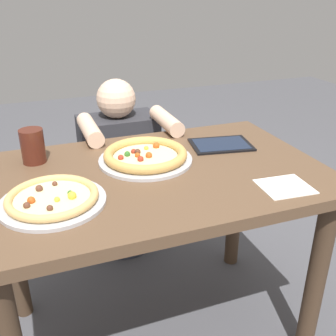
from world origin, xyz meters
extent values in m
plane|color=#4C4C51|center=(0.00, 0.00, 0.00)|extent=(8.00, 8.00, 0.00)
cube|color=brown|center=(0.00, 0.00, 0.73)|extent=(1.21, 0.77, 0.04)
cylinder|color=#443122|center=(0.52, -0.30, 0.35)|extent=(0.07, 0.07, 0.71)
cylinder|color=#443122|center=(-0.52, 0.30, 0.35)|extent=(0.07, 0.07, 0.71)
cylinder|color=#443122|center=(0.52, 0.30, 0.35)|extent=(0.07, 0.07, 0.71)
cylinder|color=#B7B7BC|center=(-0.35, -0.11, 0.76)|extent=(0.32, 0.32, 0.01)
cylinder|color=beige|center=(-0.35, -0.11, 0.77)|extent=(0.23, 0.23, 0.01)
torus|color=tan|center=(-0.35, -0.11, 0.77)|extent=(0.27, 0.27, 0.02)
sphere|color=brown|center=(-0.39, -0.05, 0.78)|extent=(0.02, 0.02, 0.02)
sphere|color=gold|center=(-0.34, -0.13, 0.78)|extent=(0.02, 0.02, 0.02)
sphere|color=#2D6623|center=(-0.30, -0.11, 0.78)|extent=(0.02, 0.02, 0.02)
sphere|color=brown|center=(-0.37, -0.18, 0.78)|extent=(0.02, 0.02, 0.02)
sphere|color=brown|center=(-0.43, -0.14, 0.78)|extent=(0.02, 0.02, 0.02)
sphere|color=#BF4C19|center=(-0.41, -0.12, 0.78)|extent=(0.02, 0.02, 0.02)
sphere|color=gold|center=(-0.30, -0.13, 0.78)|extent=(0.03, 0.03, 0.03)
sphere|color=brown|center=(-0.34, -0.03, 0.78)|extent=(0.02, 0.02, 0.02)
cylinder|color=#B7B7BC|center=(0.00, 0.10, 0.76)|extent=(0.35, 0.35, 0.01)
cylinder|color=beige|center=(0.00, 0.10, 0.77)|extent=(0.24, 0.24, 0.01)
torus|color=tan|center=(0.00, 0.10, 0.78)|extent=(0.31, 0.31, 0.03)
sphere|color=gold|center=(0.02, 0.16, 0.78)|extent=(0.02, 0.02, 0.02)
sphere|color=maroon|center=(-0.03, 0.06, 0.78)|extent=(0.02, 0.02, 0.02)
sphere|color=#2D6623|center=(-0.06, 0.12, 0.78)|extent=(0.02, 0.02, 0.02)
sphere|color=maroon|center=(-0.03, 0.14, 0.78)|extent=(0.02, 0.02, 0.02)
sphere|color=brown|center=(-0.02, 0.13, 0.78)|extent=(0.02, 0.02, 0.02)
sphere|color=#BF4C19|center=(-0.03, 0.10, 0.78)|extent=(0.02, 0.02, 0.02)
sphere|color=maroon|center=(-0.09, 0.10, 0.78)|extent=(0.02, 0.02, 0.02)
sphere|color=#BF4C19|center=(0.06, 0.16, 0.78)|extent=(0.03, 0.03, 0.03)
sphere|color=#BF4C19|center=(0.01, 0.08, 0.78)|extent=(0.02, 0.02, 0.02)
cylinder|color=#4C1E14|center=(-0.38, 0.23, 0.81)|extent=(0.09, 0.09, 0.13)
cube|color=white|center=(0.36, -0.26, 0.75)|extent=(0.17, 0.15, 0.00)
cube|color=black|center=(0.34, 0.14, 0.75)|extent=(0.26, 0.21, 0.01)
cube|color=#192338|center=(0.34, 0.14, 0.76)|extent=(0.23, 0.18, 0.00)
cylinder|color=#333847|center=(0.03, 0.65, 0.23)|extent=(0.31, 0.31, 0.45)
cube|color=#2D2D33|center=(0.03, 0.65, 0.60)|extent=(0.39, 0.22, 0.30)
sphere|color=beige|center=(0.03, 0.65, 0.85)|extent=(0.19, 0.19, 0.19)
cylinder|color=beige|center=(-0.14, 0.42, 0.79)|extent=(0.07, 0.28, 0.07)
cylinder|color=beige|center=(0.20, 0.42, 0.79)|extent=(0.07, 0.28, 0.07)
camera|label=1|loc=(-0.39, -1.19, 1.35)|focal=42.41mm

